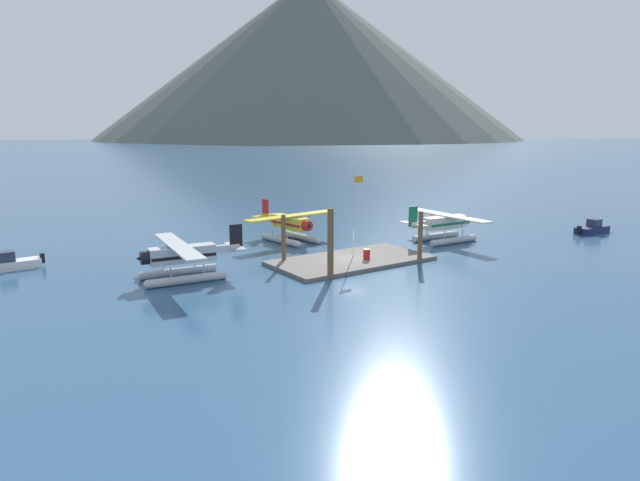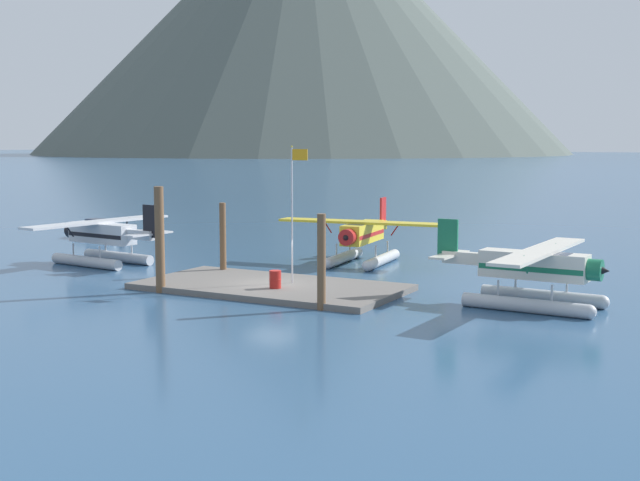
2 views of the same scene
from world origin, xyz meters
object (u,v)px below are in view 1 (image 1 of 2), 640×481
Objects in this scene: flagpole at (355,206)px; boat_white_open_west at (9,264)px; fuel_drum at (367,254)px; seaplane_cream_stbd_fwd at (445,226)px; seaplane_silver_port_fwd at (182,259)px; seaplane_yellow_bow_centre at (290,226)px; boat_navy_open_se at (593,228)px.

flagpole is 28.21m from boat_white_open_west.
fuel_drum is 12.37m from seaplane_cream_stbd_fwd.
seaplane_silver_port_fwd reaches higher than fuel_drum.
boat_navy_open_se is at bearing -26.04° from seaplane_yellow_bow_centre.
boat_white_open_west is at bearing 150.35° from fuel_drum.
boat_white_open_west is at bearing 162.19° from boat_navy_open_se.
boat_white_open_west is (-24.99, 12.44, -4.09)m from flagpole.
fuel_drum is at bearing -29.65° from boat_white_open_west.
boat_navy_open_se is at bearing -17.81° from boat_white_open_west.
flagpole is 1.43× the size of boat_navy_open_se.
fuel_drum is at bearing 173.95° from boat_navy_open_se.
seaplane_cream_stbd_fwd reaches higher than boat_white_open_west.
seaplane_yellow_bow_centre and seaplane_silver_port_fwd have the same top height.
boat_navy_open_se is (28.70, -3.04, -0.25)m from fuel_drum.
seaplane_yellow_bow_centre is 1.00× the size of seaplane_silver_port_fwd.
seaplane_silver_port_fwd is at bearing 172.93° from flagpole.
seaplane_silver_port_fwd is (-14.63, 1.82, -3.00)m from flagpole.
flagpole is 0.67× the size of seaplane_yellow_bow_centre.
boat_white_open_west is (-24.93, 14.19, -0.25)m from fuel_drum.
seaplane_yellow_bow_centre is 15.33m from seaplane_cream_stbd_fwd.
flagpole is at bearing 87.87° from fuel_drum.
seaplane_yellow_bow_centre is 15.93m from seaplane_silver_port_fwd.
boat_navy_open_se is at bearing -18.88° from seaplane_cream_stbd_fwd.
fuel_drum is (-0.07, -1.75, -3.84)m from flagpole.
seaplane_cream_stbd_fwd is at bearing -17.33° from boat_white_open_west.
flagpole is 10.02m from seaplane_yellow_bow_centre.
seaplane_cream_stbd_fwd is at bearing -34.25° from seaplane_yellow_bow_centre.
seaplane_cream_stbd_fwd is (12.67, -8.63, 0.00)m from seaplane_yellow_bow_centre.
fuel_drum is 0.18× the size of boat_navy_open_se.
boat_white_open_west is at bearing 173.18° from seaplane_yellow_bow_centre.
seaplane_cream_stbd_fwd reaches higher than fuel_drum.
seaplane_cream_stbd_fwd is 38.75m from boat_white_open_west.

